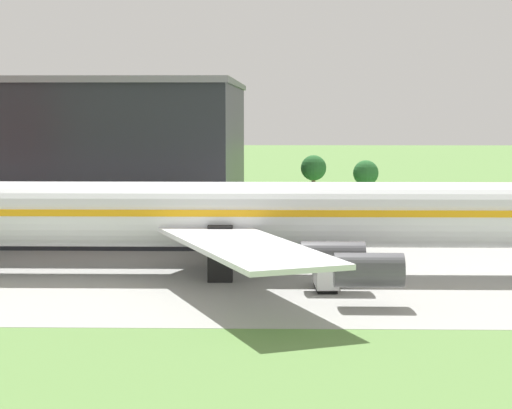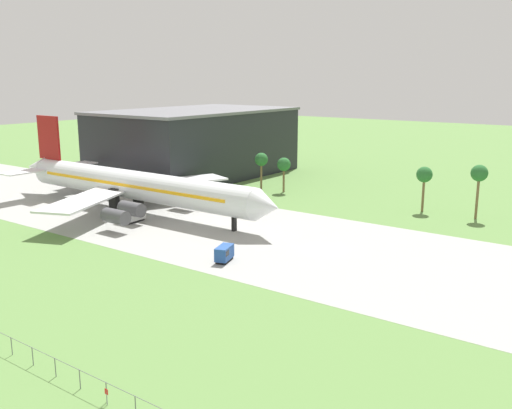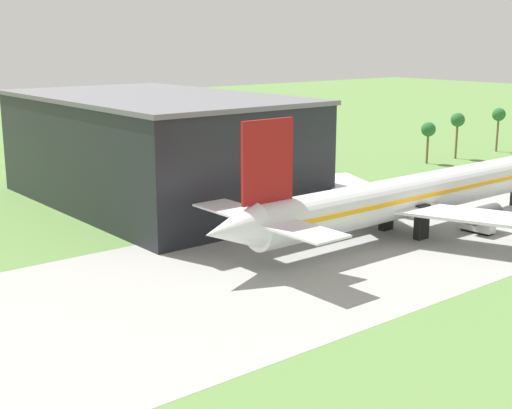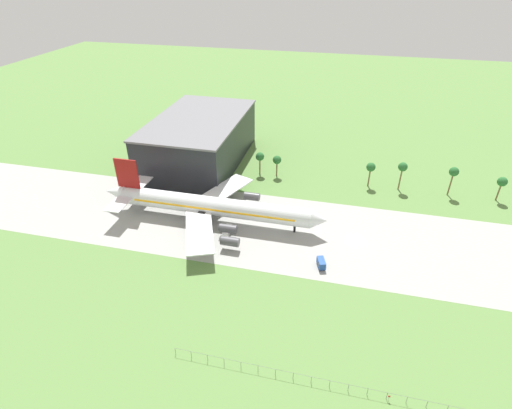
{
  "view_description": "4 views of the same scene",
  "coord_description": "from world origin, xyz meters",
  "px_view_note": "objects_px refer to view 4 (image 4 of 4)",
  "views": [
    {
      "loc": [
        -46.62,
        -91.29,
        17.06
      ],
      "look_at": [
        -48.66,
        0.35,
        7.15
      ],
      "focal_mm": 65.0,
      "sensor_mm": 36.0,
      "label": 1
    },
    {
      "loc": [
        48.08,
        -85.91,
        30.17
      ],
      "look_at": [
        -14.9,
        0.35,
        6.15
      ],
      "focal_mm": 40.0,
      "sensor_mm": 36.0,
      "label": 2
    },
    {
      "loc": [
        -139.76,
        -70.28,
        30.89
      ],
      "look_at": [
        -82.42,
        0.35,
        9.41
      ],
      "focal_mm": 50.0,
      "sensor_mm": 36.0,
      "label": 3
    },
    {
      "loc": [
        -7.22,
        -110.1,
        79.91
      ],
      "look_at": [
        -34.91,
        5.0,
        6.0
      ],
      "focal_mm": 28.0,
      "sensor_mm": 36.0,
      "label": 4
    }
  ],
  "objects_px": {
    "baggage_tug": "(321,263)",
    "terminal_building": "(200,140)",
    "no_stopping_sign": "(389,397)",
    "fuel_truck": "(227,231)",
    "jet_airliner": "(211,206)"
  },
  "relations": [
    {
      "from": "jet_airliner",
      "to": "baggage_tug",
      "type": "relative_size",
      "value": 17.34
    },
    {
      "from": "jet_airliner",
      "to": "no_stopping_sign",
      "type": "distance_m",
      "value": 80.82
    },
    {
      "from": "no_stopping_sign",
      "to": "baggage_tug",
      "type": "bearing_deg",
      "value": 114.62
    },
    {
      "from": "jet_airliner",
      "to": "terminal_building",
      "type": "bearing_deg",
      "value": 114.5
    },
    {
      "from": "jet_airliner",
      "to": "terminal_building",
      "type": "xyz_separation_m",
      "value": [
        -20.52,
        45.03,
        4.11
      ]
    },
    {
      "from": "jet_airliner",
      "to": "fuel_truck",
      "type": "bearing_deg",
      "value": -40.58
    },
    {
      "from": "jet_airliner",
      "to": "fuel_truck",
      "type": "relative_size",
      "value": 14.19
    },
    {
      "from": "baggage_tug",
      "to": "terminal_building",
      "type": "bearing_deg",
      "value": 134.82
    },
    {
      "from": "fuel_truck",
      "to": "terminal_building",
      "type": "bearing_deg",
      "value": 118.75
    },
    {
      "from": "baggage_tug",
      "to": "fuel_truck",
      "type": "bearing_deg",
      "value": 163.82
    },
    {
      "from": "fuel_truck",
      "to": "no_stopping_sign",
      "type": "xyz_separation_m",
      "value": [
        50.48,
        -48.89,
        -0.34
      ]
    },
    {
      "from": "jet_airliner",
      "to": "no_stopping_sign",
      "type": "xyz_separation_m",
      "value": [
        58.38,
        -55.65,
        -5.05
      ]
    },
    {
      "from": "baggage_tug",
      "to": "fuel_truck",
      "type": "relative_size",
      "value": 0.82
    },
    {
      "from": "jet_airliner",
      "to": "baggage_tug",
      "type": "height_order",
      "value": "jet_airliner"
    },
    {
      "from": "jet_airliner",
      "to": "fuel_truck",
      "type": "height_order",
      "value": "jet_airliner"
    }
  ]
}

